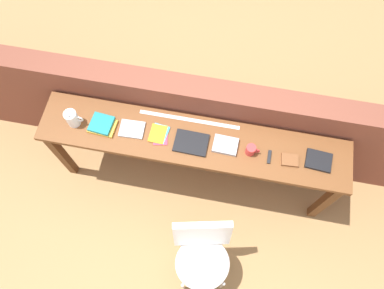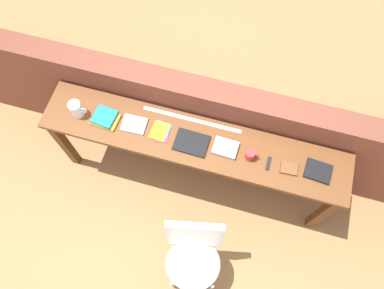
% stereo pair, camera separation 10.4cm
% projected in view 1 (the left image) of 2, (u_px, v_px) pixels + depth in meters
% --- Properties ---
extents(ground_plane, '(40.00, 40.00, 0.00)m').
position_uv_depth(ground_plane, '(187.00, 204.00, 3.65)').
color(ground_plane, '#9E7547').
extents(brick_wall_back, '(6.00, 0.20, 1.13)m').
position_uv_depth(brick_wall_back, '(200.00, 121.00, 3.38)').
color(brick_wall_back, brown).
rests_on(brick_wall_back, ground).
extents(sideboard, '(2.50, 0.44, 0.88)m').
position_uv_depth(sideboard, '(193.00, 147.00, 3.09)').
color(sideboard, brown).
rests_on(sideboard, ground).
extents(chair_white_moulded, '(0.53, 0.54, 0.89)m').
position_uv_depth(chair_white_moulded, '(202.00, 253.00, 2.95)').
color(chair_white_moulded, white).
rests_on(chair_white_moulded, ground).
extents(pitcher_white, '(0.14, 0.10, 0.18)m').
position_uv_depth(pitcher_white, '(72.00, 118.00, 2.95)').
color(pitcher_white, white).
rests_on(pitcher_white, sideboard).
extents(book_stack_leftmost, '(0.22, 0.19, 0.05)m').
position_uv_depth(book_stack_leftmost, '(102.00, 125.00, 2.99)').
color(book_stack_leftmost, gold).
rests_on(book_stack_leftmost, sideboard).
extents(magazine_cycling, '(0.20, 0.16, 0.02)m').
position_uv_depth(magazine_cycling, '(132.00, 129.00, 2.99)').
color(magazine_cycling, '#9E9EA3').
rests_on(magazine_cycling, sideboard).
extents(pamphlet_pile_colourful, '(0.16, 0.19, 0.01)m').
position_uv_depth(pamphlet_pile_colourful, '(159.00, 134.00, 2.97)').
color(pamphlet_pile_colourful, green).
rests_on(pamphlet_pile_colourful, sideboard).
extents(book_open_centre, '(0.27, 0.20, 0.02)m').
position_uv_depth(book_open_centre, '(191.00, 143.00, 2.94)').
color(book_open_centre, black).
rests_on(book_open_centre, sideboard).
extents(book_grey_hardcover, '(0.20, 0.16, 0.03)m').
position_uv_depth(book_grey_hardcover, '(225.00, 145.00, 2.92)').
color(book_grey_hardcover, '#9E9EA3').
rests_on(book_grey_hardcover, sideboard).
extents(mug, '(0.11, 0.08, 0.09)m').
position_uv_depth(mug, '(251.00, 150.00, 2.88)').
color(mug, red).
rests_on(mug, sideboard).
extents(multitool_folded, '(0.03, 0.11, 0.02)m').
position_uv_depth(multitool_folded, '(269.00, 157.00, 2.89)').
color(multitool_folded, black).
rests_on(multitool_folded, sideboard).
extents(leather_journal_brown, '(0.14, 0.11, 0.02)m').
position_uv_depth(leather_journal_brown, '(290.00, 160.00, 2.88)').
color(leather_journal_brown, brown).
rests_on(leather_journal_brown, sideboard).
extents(book_repair_rightmost, '(0.21, 0.17, 0.03)m').
position_uv_depth(book_repair_rightmost, '(319.00, 161.00, 2.88)').
color(book_repair_rightmost, black).
rests_on(book_repair_rightmost, sideboard).
extents(ruler_metal_back_edge, '(0.82, 0.03, 0.00)m').
position_uv_depth(ruler_metal_back_edge, '(189.00, 120.00, 3.03)').
color(ruler_metal_back_edge, silver).
rests_on(ruler_metal_back_edge, sideboard).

